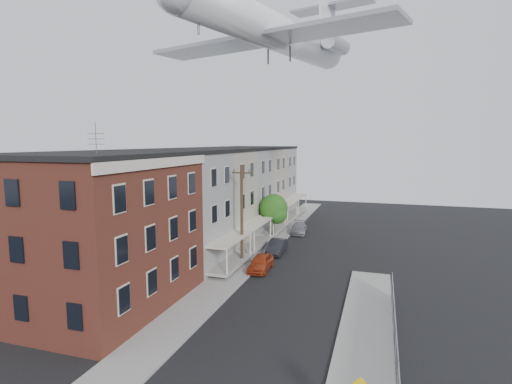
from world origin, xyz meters
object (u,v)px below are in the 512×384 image
airplane (277,32)px  car_far (299,228)px  street_tree (274,210)px  car_mid (277,247)px  utility_pole (242,214)px  car_near (261,263)px

airplane → car_far: bearing=88.7°
street_tree → airplane: airplane is taller
street_tree → airplane: size_ratio=0.19×
car_mid → airplane: (0.08, -0.80, 20.14)m
utility_pole → airplane: 16.74m
car_mid → car_near: bearing=-92.5°
utility_pole → street_tree: size_ratio=1.73×
car_near → airplane: size_ratio=0.15×
street_tree → car_near: street_tree is taller
car_near → car_far: 14.88m
car_near → car_far: bearing=87.0°
car_near → street_tree: bearing=97.0°
utility_pole → car_far: bearing=80.6°
car_near → car_far: (0.31, 14.87, -0.06)m
car_mid → utility_pole: bearing=-115.7°
street_tree → car_far: (1.98, 4.10, -2.83)m
car_mid → car_far: 9.35m
utility_pole → car_mid: 6.47m
car_mid → airplane: size_ratio=0.15×
street_tree → car_near: (1.67, -10.77, -2.76)m
car_far → utility_pole: bearing=-105.7°
utility_pole → car_far: size_ratio=2.09×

